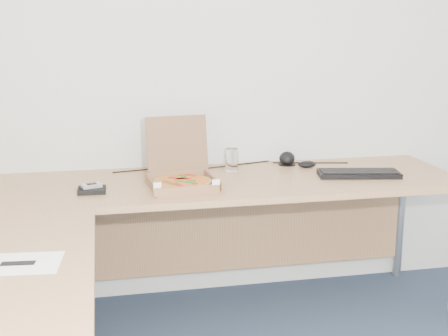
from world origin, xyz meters
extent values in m
cube|color=#AE7D50|center=(-0.50, 1.40, 0.71)|extent=(2.50, 0.70, 0.03)
cylinder|color=gray|center=(0.70, 1.70, 0.35)|extent=(0.05, 0.05, 0.70)
cube|color=brown|center=(-0.64, 1.31, 0.73)|extent=(0.30, 0.30, 0.01)
cube|color=brown|center=(-0.64, 1.48, 0.89)|extent=(0.30, 0.06, 0.30)
cylinder|color=#B68840|center=(-0.64, 1.31, 0.75)|extent=(0.27, 0.27, 0.02)
cylinder|color=#AA2401|center=(-0.64, 1.31, 0.76)|extent=(0.24, 0.24, 0.00)
cylinder|color=white|center=(-0.35, 1.58, 0.79)|extent=(0.07, 0.07, 0.12)
cube|color=black|center=(0.26, 1.34, 0.74)|extent=(0.42, 0.22, 0.03)
ellipsoid|color=black|center=(0.06, 1.57, 0.75)|extent=(0.11, 0.09, 0.04)
cube|color=black|center=(-1.06, 1.30, 0.74)|extent=(0.13, 0.11, 0.02)
cube|color=#B2B5BA|center=(-1.06, 1.31, 0.76)|extent=(0.10, 0.07, 0.02)
cube|color=white|center=(-1.29, 0.49, 0.73)|extent=(0.29, 0.22, 0.00)
ellipsoid|color=black|center=(-0.02, 1.65, 0.77)|extent=(0.09, 0.09, 0.08)
camera|label=1|loc=(-1.01, -1.43, 1.49)|focal=48.68mm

